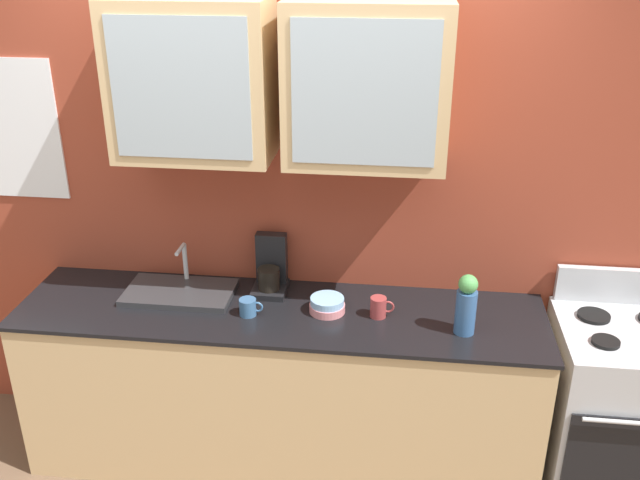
% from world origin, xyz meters
% --- Properties ---
extents(ground_plane, '(10.00, 10.00, 0.00)m').
position_xyz_m(ground_plane, '(0.00, 0.00, 0.00)').
color(ground_plane, brown).
extents(back_wall_unit, '(4.60, 0.48, 2.56)m').
position_xyz_m(back_wall_unit, '(-0.01, 0.31, 1.44)').
color(back_wall_unit, '#993D28').
rests_on(back_wall_unit, ground_plane).
extents(counter, '(2.55, 0.64, 0.89)m').
position_xyz_m(counter, '(0.00, 0.00, 0.44)').
color(counter, tan).
rests_on(counter, ground_plane).
extents(stove_range, '(0.62, 0.65, 1.07)m').
position_xyz_m(stove_range, '(1.63, 0.00, 0.45)').
color(stove_range, silver).
rests_on(stove_range, ground_plane).
extents(sink_faucet, '(0.54, 0.31, 0.23)m').
position_xyz_m(sink_faucet, '(-0.52, 0.09, 0.91)').
color(sink_faucet, '#2D2D30').
rests_on(sink_faucet, counter).
extents(bowl_stack, '(0.17, 0.17, 0.07)m').
position_xyz_m(bowl_stack, '(0.23, 0.02, 0.92)').
color(bowl_stack, '#D87F84').
rests_on(bowl_stack, counter).
extents(vase, '(0.09, 0.09, 0.29)m').
position_xyz_m(vase, '(0.87, -0.09, 1.03)').
color(vase, '#33598C').
rests_on(vase, counter).
extents(cup_near_sink, '(0.11, 0.08, 0.08)m').
position_xyz_m(cup_near_sink, '(-0.14, -0.06, 0.93)').
color(cup_near_sink, '#38608C').
rests_on(cup_near_sink, counter).
extents(cup_near_bowls, '(0.11, 0.08, 0.10)m').
position_xyz_m(cup_near_bowls, '(0.48, 0.00, 0.94)').
color(cup_near_bowls, '#993838').
rests_on(cup_near_bowls, counter).
extents(coffee_maker, '(0.17, 0.20, 0.29)m').
position_xyz_m(coffee_maker, '(-0.08, 0.21, 0.99)').
color(coffee_maker, black).
rests_on(coffee_maker, counter).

